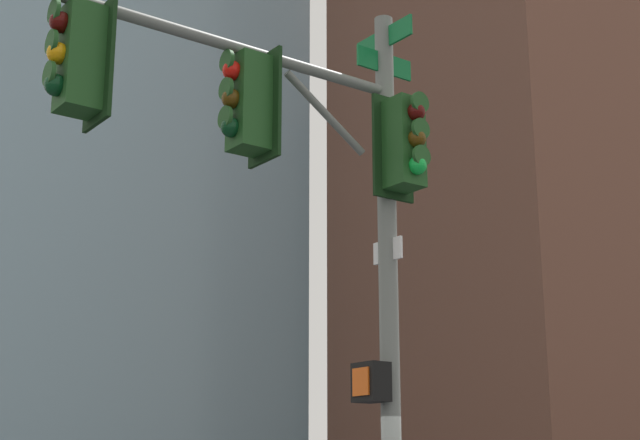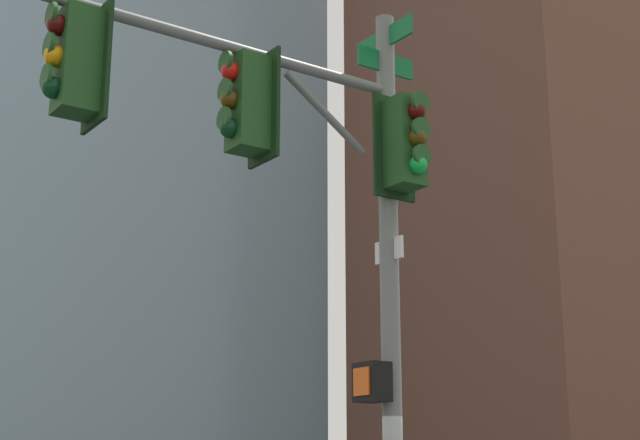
# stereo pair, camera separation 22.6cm
# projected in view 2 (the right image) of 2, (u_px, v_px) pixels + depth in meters

# --- Properties ---
(signal_pole_assembly) EXTENTS (4.84, 1.76, 6.97)m
(signal_pole_assembly) POSITION_uv_depth(u_px,v_px,m) (303.00, 182.00, 9.68)
(signal_pole_assembly) COLOR slate
(signal_pole_assembly) RESTS_ON ground_plane
(building_brick_nearside) EXTENTS (24.21, 21.73, 52.03)m
(building_brick_nearside) POSITION_uv_depth(u_px,v_px,m) (619.00, 22.00, 52.65)
(building_brick_nearside) COLOR brown
(building_brick_nearside) RESTS_ON ground_plane
(building_brick_midblock) EXTENTS (19.38, 17.38, 31.34)m
(building_brick_midblock) POSITION_uv_depth(u_px,v_px,m) (541.00, 254.00, 61.40)
(building_brick_midblock) COLOR #845B47
(building_brick_midblock) RESTS_ON ground_plane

